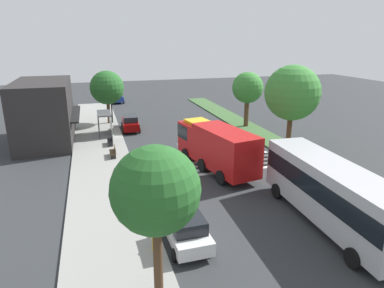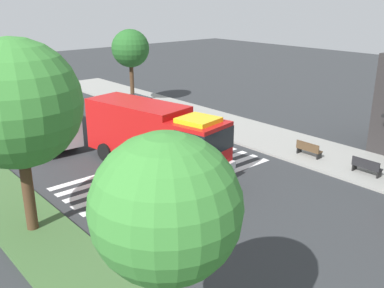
% 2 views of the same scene
% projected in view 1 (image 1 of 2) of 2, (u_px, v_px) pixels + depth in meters
% --- Properties ---
extents(ground_plane, '(120.00, 120.00, 0.00)m').
position_uv_depth(ground_plane, '(207.00, 158.00, 30.95)').
color(ground_plane, '#2D3033').
extents(sidewalk, '(60.00, 5.05, 0.14)m').
position_uv_depth(sidewalk, '(103.00, 168.00, 28.44)').
color(sidewalk, gray).
rests_on(sidewalk, ground_plane).
extents(median_strip, '(60.00, 3.00, 0.14)m').
position_uv_depth(median_strip, '(287.00, 149.00, 33.13)').
color(median_strip, '#3D6033').
rests_on(median_strip, ground_plane).
extents(crosswalk, '(4.95, 11.97, 0.01)m').
position_uv_depth(crosswalk, '(212.00, 163.00, 29.78)').
color(crosswalk, silver).
rests_on(crosswalk, ground_plane).
extents(fire_truck, '(9.60, 4.25, 3.63)m').
position_uv_depth(fire_truck, '(214.00, 145.00, 28.05)').
color(fire_truck, '#B71414').
rests_on(fire_truck, ground_plane).
extents(parked_car_west, '(4.26, 2.14, 1.71)m').
position_uv_depth(parked_car_west, '(185.00, 228.00, 17.96)').
color(parked_car_west, silver).
rests_on(parked_car_west, ground_plane).
extents(parked_car_mid, '(4.75, 2.19, 1.80)m').
position_uv_depth(parked_car_mid, '(130.00, 122.00, 40.05)').
color(parked_car_mid, '#720505').
rests_on(parked_car_mid, ground_plane).
extents(parked_car_east, '(4.32, 2.07, 1.78)m').
position_uv_depth(parked_car_east, '(117.00, 97.00, 57.32)').
color(parked_car_east, navy).
rests_on(parked_car_east, ground_plane).
extents(transit_bus, '(10.97, 3.22, 3.65)m').
position_uv_depth(transit_bus, '(331.00, 190.00, 19.44)').
color(transit_bus, '#B2B2B7').
rests_on(transit_bus, ground_plane).
extents(bus_stop_shelter, '(3.50, 1.40, 2.46)m').
position_uv_depth(bus_stop_shelter, '(107.00, 119.00, 37.60)').
color(bus_stop_shelter, '#4C4C51').
rests_on(bus_stop_shelter, sidewalk).
extents(bench_near_shelter, '(1.60, 0.50, 0.90)m').
position_uv_depth(bench_near_shelter, '(111.00, 140.00, 34.32)').
color(bench_near_shelter, black).
rests_on(bench_near_shelter, sidewalk).
extents(bench_west_of_shelter, '(1.60, 0.50, 0.90)m').
position_uv_depth(bench_west_of_shelter, '(113.00, 152.00, 30.87)').
color(bench_west_of_shelter, '#4C3823').
rests_on(bench_west_of_shelter, sidewalk).
extents(street_lamp, '(0.36, 0.36, 6.34)m').
position_uv_depth(street_lamp, '(111.00, 93.00, 42.25)').
color(street_lamp, '#2D2D30').
rests_on(street_lamp, sidewalk).
extents(storefront_building, '(10.35, 5.97, 6.28)m').
position_uv_depth(storefront_building, '(44.00, 112.00, 34.87)').
color(storefront_building, '#282626').
rests_on(storefront_building, ground_plane).
extents(sidewalk_tree_far_west, '(3.34, 3.34, 6.65)m').
position_uv_depth(sidewalk_tree_far_west, '(156.00, 191.00, 12.44)').
color(sidewalk_tree_far_west, '#47301E').
rests_on(sidewalk_tree_far_west, sidewalk).
extents(sidewalk_tree_center, '(4.10, 4.10, 6.46)m').
position_uv_depth(sidewalk_tree_center, '(107.00, 88.00, 41.93)').
color(sidewalk_tree_center, '#513823').
rests_on(sidewalk_tree_center, sidewalk).
extents(median_tree_west, '(5.09, 5.09, 7.96)m').
position_uv_depth(median_tree_west, '(292.00, 93.00, 31.51)').
color(median_tree_west, '#47301E').
rests_on(median_tree_west, median_strip).
extents(median_tree_center, '(3.66, 3.66, 6.46)m').
position_uv_depth(median_tree_center, '(248.00, 88.00, 40.38)').
color(median_tree_center, '#513823').
rests_on(median_tree_center, median_strip).
extents(fire_hydrant, '(0.28, 0.28, 0.70)m').
position_uv_depth(fire_hydrant, '(155.00, 244.00, 17.27)').
color(fire_hydrant, gold).
rests_on(fire_hydrant, sidewalk).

